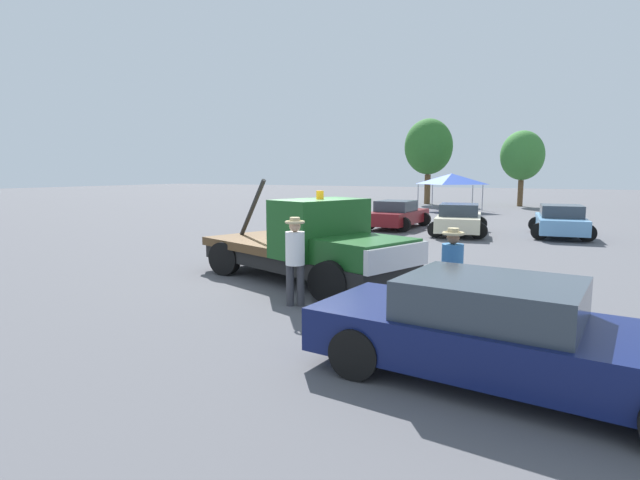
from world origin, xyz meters
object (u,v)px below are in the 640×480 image
at_px(tree_left, 429,147).
at_px(tree_center, 522,156).
at_px(person_near_truck, 452,269).
at_px(person_at_hood, 295,254).
at_px(canopy_tent_blue, 452,179).
at_px(parked_car_maroon, 397,215).
at_px(tow_truck, 312,246).
at_px(foreground_car, 506,334).
at_px(parked_car_skyblue, 560,221).
at_px(parked_car_cream, 459,219).

height_order(tree_left, tree_center, tree_left).
bearing_deg(tree_left, person_near_truck, -73.48).
xyz_separation_m(person_at_hood, canopy_tent_blue, (-3.11, 26.36, 1.17)).
xyz_separation_m(person_near_truck, parked_car_maroon, (-5.99, 14.38, -0.37)).
distance_m(tow_truck, person_near_truck, 4.25).
relative_size(foreground_car, person_at_hood, 2.91).
xyz_separation_m(person_at_hood, parked_car_maroon, (-2.90, 14.53, -0.41)).
bearing_deg(tree_center, person_near_truck, -85.73).
distance_m(canopy_tent_blue, tree_left, 8.59).
distance_m(tow_truck, tree_center, 32.19).
height_order(tow_truck, tree_center, tree_center).
xyz_separation_m(parked_car_skyblue, canopy_tent_blue, (-7.34, 11.68, 1.59)).
bearing_deg(tree_center, parked_car_skyblue, -79.25).
xyz_separation_m(foreground_car, parked_car_maroon, (-7.17, 16.51, -0.00)).
height_order(parked_car_cream, parked_car_skyblue, same).
distance_m(foreground_car, person_near_truck, 2.47).
relative_size(tow_truck, parked_car_skyblue, 1.38).
bearing_deg(parked_car_skyblue, person_at_hood, 156.89).
distance_m(canopy_tent_blue, tree_center, 8.69).
relative_size(person_near_truck, parked_car_cream, 0.38).
distance_m(tow_truck, parked_car_maroon, 12.70).
distance_m(tow_truck, tree_left, 32.45).
relative_size(tree_left, tree_center, 1.21).
bearing_deg(tree_center, person_at_hood, -90.93).
bearing_deg(parked_car_maroon, tow_truck, -168.59).
distance_m(tow_truck, parked_car_skyblue, 13.59).
height_order(tow_truck, person_at_hood, tow_truck).
relative_size(tow_truck, tree_left, 0.88).
bearing_deg(canopy_tent_blue, foreground_car, -75.39).
xyz_separation_m(tow_truck, tree_left, (-6.12, 31.63, 3.91)).
xyz_separation_m(parked_car_maroon, tree_left, (-3.94, 19.12, 4.16)).
bearing_deg(tree_center, parked_car_maroon, -100.05).
distance_m(tow_truck, foreground_car, 6.41).
xyz_separation_m(person_at_hood, parked_car_cream, (0.29, 13.45, -0.41)).
height_order(foreground_car, parked_car_skyblue, same).
relative_size(canopy_tent_blue, tree_center, 0.62).
height_order(person_at_hood, parked_car_cream, person_at_hood).
relative_size(tow_truck, person_near_truck, 3.65).
bearing_deg(parked_car_cream, canopy_tent_blue, 4.83).
distance_m(parked_car_cream, canopy_tent_blue, 13.44).
relative_size(tow_truck, person_at_hood, 3.51).
bearing_deg(parked_car_skyblue, parked_car_maroon, 84.15).
bearing_deg(foreground_car, parked_car_skyblue, 95.41).
xyz_separation_m(parked_car_skyblue, tree_left, (-11.08, 18.97, 4.16)).
xyz_separation_m(foreground_car, parked_car_cream, (-3.98, 15.43, -0.00)).
relative_size(person_at_hood, parked_car_cream, 0.39).
bearing_deg(canopy_tent_blue, person_near_truck, -76.69).
bearing_deg(person_near_truck, person_at_hood, 68.92).
distance_m(foreground_car, parked_car_skyblue, 16.65).
distance_m(person_near_truck, canopy_tent_blue, 26.96).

